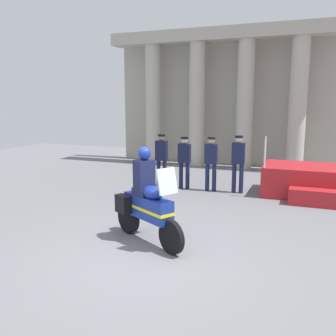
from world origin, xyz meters
name	(u,v)px	position (x,y,z in m)	size (l,w,h in m)	color
ground_plane	(143,256)	(0.00, 0.00, 0.00)	(28.00, 28.00, 0.00)	slate
colonnade_backdrop	(224,91)	(-0.90, 10.08, 3.17)	(9.73, 1.52, 5.86)	#A49F91
reviewing_stand	(327,183)	(3.21, 5.69, 0.43)	(3.56, 2.27, 1.78)	#B21E23
officer_in_row_0	(162,156)	(-1.83, 5.37, 1.00)	(0.39, 0.24, 1.70)	#141938
officer_in_row_1	(184,158)	(-0.99, 5.23, 0.98)	(0.39, 0.24, 1.66)	#141938
officer_in_row_2	(211,159)	(-0.12, 5.22, 0.99)	(0.39, 0.24, 1.68)	#191E42
officer_in_row_3	(238,159)	(0.70, 5.28, 1.03)	(0.39, 0.24, 1.75)	#191E42
motorcycle_with_rider	(146,203)	(-0.24, 0.67, 0.79)	(1.86, 1.22, 1.90)	black
briefcase_on_ground	(148,179)	(-2.32, 5.33, 0.18)	(0.10, 0.32, 0.36)	brown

